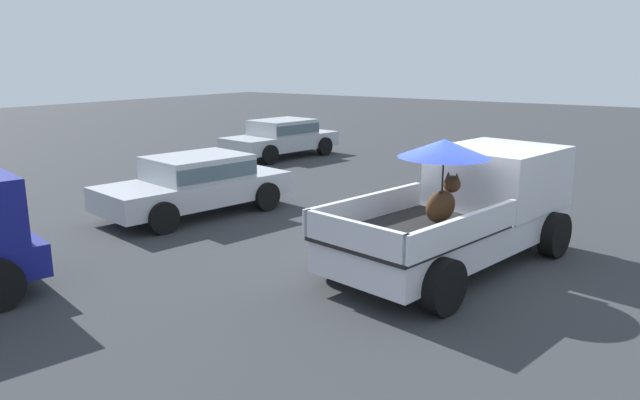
% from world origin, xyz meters
% --- Properties ---
extents(ground_plane, '(80.00, 80.00, 0.00)m').
position_xyz_m(ground_plane, '(0.00, 0.00, 0.00)').
color(ground_plane, '#2D3033').
extents(pickup_truck_main, '(5.30, 2.96, 2.23)m').
position_xyz_m(pickup_truck_main, '(0.44, -0.08, 0.98)').
color(pickup_truck_main, black).
rests_on(pickup_truck_main, ground).
extents(parked_sedan_near, '(4.50, 2.43, 1.33)m').
position_xyz_m(parked_sedan_near, '(7.55, 9.65, 0.74)').
color(parked_sedan_near, black).
rests_on(parked_sedan_near, ground).
extents(parked_sedan_far, '(4.54, 2.54, 1.33)m').
position_xyz_m(parked_sedan_far, '(0.07, 6.15, 0.74)').
color(parked_sedan_far, black).
rests_on(parked_sedan_far, ground).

